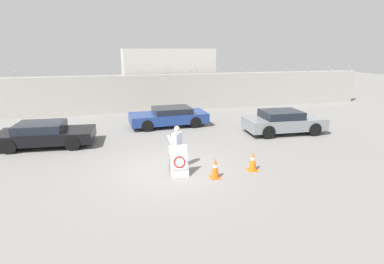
% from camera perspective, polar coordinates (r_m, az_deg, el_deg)
% --- Properties ---
extents(ground_plane, '(90.00, 90.00, 0.00)m').
position_cam_1_polar(ground_plane, '(11.47, -3.89, -7.20)').
color(ground_plane, gray).
extents(perimeter_wall, '(36.00, 0.30, 3.10)m').
position_cam_1_polar(perimeter_wall, '(21.86, -9.61, 7.19)').
color(perimeter_wall, '#ADA8A0').
rests_on(perimeter_wall, ground_plane).
extents(building_block, '(6.93, 5.22, 4.45)m').
position_cam_1_polar(building_block, '(25.39, -5.01, 10.52)').
color(building_block, beige).
rests_on(building_block, ground_plane).
extents(barricade_sign, '(0.67, 0.78, 1.11)m').
position_cam_1_polar(barricade_sign, '(10.85, -2.61, -5.41)').
color(barricade_sign, white).
rests_on(barricade_sign, ground_plane).
extents(security_guard, '(0.63, 0.49, 1.67)m').
position_cam_1_polar(security_guard, '(11.32, -2.88, -2.53)').
color(security_guard, black).
rests_on(security_guard, ground_plane).
extents(traffic_cone_near, '(0.37, 0.37, 0.80)m').
position_cam_1_polar(traffic_cone_near, '(11.50, 11.53, -5.31)').
color(traffic_cone_near, orange).
rests_on(traffic_cone_near, ground_plane).
extents(traffic_cone_mid, '(0.37, 0.37, 0.77)m').
position_cam_1_polar(traffic_cone_mid, '(10.67, 4.43, -6.80)').
color(traffic_cone_mid, orange).
rests_on(traffic_cone_mid, ground_plane).
extents(parked_car_front_coupe, '(4.41, 2.26, 1.13)m').
position_cam_1_polar(parked_car_front_coupe, '(15.61, -26.21, -0.35)').
color(parked_car_front_coupe, black).
rests_on(parked_car_front_coupe, ground_plane).
extents(parked_car_rear_sedan, '(4.58, 2.14, 1.11)m').
position_cam_1_polar(parked_car_rear_sedan, '(17.77, -4.40, 3.00)').
color(parked_car_rear_sedan, black).
rests_on(parked_car_rear_sedan, ground_plane).
extents(parked_car_far_side, '(4.31, 2.10, 1.24)m').
position_cam_1_polar(parked_car_far_side, '(16.92, 17.01, 1.91)').
color(parked_car_far_side, black).
rests_on(parked_car_far_side, ground_plane).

